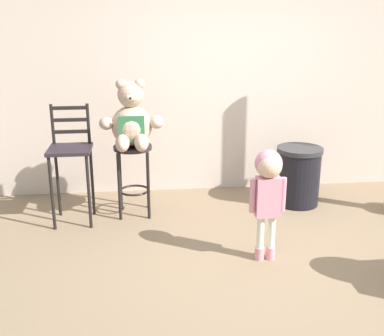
% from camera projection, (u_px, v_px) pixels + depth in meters
% --- Properties ---
extents(ground_plane, '(24.00, 24.00, 0.00)m').
position_uv_depth(ground_plane, '(275.00, 268.00, 4.01)').
color(ground_plane, '#826B53').
extents(building_wall, '(6.83, 0.30, 3.71)m').
position_uv_depth(building_wall, '(232.00, 34.00, 5.53)').
color(building_wall, beige).
rests_on(building_wall, ground_plane).
extents(bar_stool_with_teddy, '(0.40, 0.40, 0.76)m').
position_uv_depth(bar_stool_with_teddy, '(133.00, 165.00, 4.98)').
color(bar_stool_with_teddy, black).
rests_on(bar_stool_with_teddy, ground_plane).
extents(teddy_bear, '(0.65, 0.59, 0.69)m').
position_uv_depth(teddy_bear, '(132.00, 122.00, 4.81)').
color(teddy_bear, tan).
rests_on(teddy_bear, bar_stool_with_teddy).
extents(child_walking, '(0.31, 0.25, 0.99)m').
position_uv_depth(child_walking, '(268.00, 182.00, 3.96)').
color(child_walking, pink).
rests_on(child_walking, ground_plane).
extents(trash_bin, '(0.51, 0.51, 0.66)m').
position_uv_depth(trash_bin, '(298.00, 176.00, 5.33)').
color(trash_bin, black).
rests_on(trash_bin, ground_plane).
extents(bar_chair_empty, '(0.42, 0.42, 1.21)m').
position_uv_depth(bar_chair_empty, '(71.00, 156.00, 4.76)').
color(bar_chair_empty, black).
rests_on(bar_chair_empty, ground_plane).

